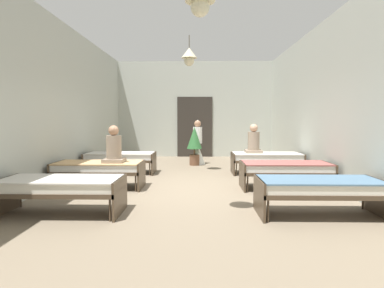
# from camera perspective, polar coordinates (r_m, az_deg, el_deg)

# --- Properties ---
(ground_plane) EXTENTS (6.75, 12.39, 0.10)m
(ground_plane) POSITION_cam_1_polar(r_m,az_deg,el_deg) (6.93, -0.04, -8.43)
(ground_plane) COLOR #7A6B56
(room_shell) EXTENTS (6.55, 11.99, 3.81)m
(room_shell) POSITION_cam_1_polar(r_m,az_deg,el_deg) (8.10, 0.15, 7.38)
(room_shell) COLOR #B2B7AD
(room_shell) RESTS_ON ground
(bed_left_row_0) EXTENTS (1.90, 0.84, 0.57)m
(bed_left_row_0) POSITION_cam_1_polar(r_m,az_deg,el_deg) (5.42, -22.62, -7.14)
(bed_left_row_0) COLOR #473828
(bed_left_row_0) RESTS_ON ground
(bed_right_row_0) EXTENTS (1.90, 0.84, 0.57)m
(bed_right_row_0) POSITION_cam_1_polar(r_m,az_deg,el_deg) (5.32, 22.10, -7.35)
(bed_right_row_0) COLOR #473828
(bed_right_row_0) RESTS_ON ground
(bed_left_row_1) EXTENTS (1.90, 0.84, 0.57)m
(bed_left_row_1) POSITION_cam_1_polar(r_m,az_deg,el_deg) (7.17, -16.50, -4.21)
(bed_left_row_1) COLOR #473828
(bed_left_row_1) RESTS_ON ground
(bed_right_row_1) EXTENTS (1.90, 0.84, 0.57)m
(bed_right_row_1) POSITION_cam_1_polar(r_m,az_deg,el_deg) (7.10, 16.60, -4.30)
(bed_right_row_1) COLOR #473828
(bed_right_row_1) RESTS_ON ground
(bed_left_row_2) EXTENTS (1.90, 0.84, 0.57)m
(bed_left_row_2) POSITION_cam_1_polar(r_m,az_deg,el_deg) (8.99, -12.83, -2.41)
(bed_left_row_2) COLOR #473828
(bed_left_row_2) RESTS_ON ground
(bed_right_row_2) EXTENTS (1.90, 0.84, 0.57)m
(bed_right_row_2) POSITION_cam_1_polar(r_m,az_deg,el_deg) (8.92, 13.35, -2.47)
(bed_right_row_2) COLOR #473828
(bed_right_row_2) RESTS_ON ground
(nurse_near_aisle) EXTENTS (0.52, 0.52, 1.49)m
(nurse_near_aisle) POSITION_cam_1_polar(r_m,az_deg,el_deg) (10.50, 1.02, -0.83)
(nurse_near_aisle) COLOR white
(nurse_near_aisle) RESTS_ON ground
(patient_seated_primary) EXTENTS (0.44, 0.44, 0.80)m
(patient_seated_primary) POSITION_cam_1_polar(r_m,az_deg,el_deg) (6.97, -13.99, -0.85)
(patient_seated_primary) COLOR gray
(patient_seated_primary) RESTS_ON bed_left_row_1
(patient_seated_secondary) EXTENTS (0.44, 0.44, 0.80)m
(patient_seated_secondary) POSITION_cam_1_polar(r_m,az_deg,el_deg) (8.87, 11.11, 0.32)
(patient_seated_secondary) COLOR gray
(patient_seated_secondary) RESTS_ON bed_right_row_2
(potted_plant) EXTENTS (0.49, 0.49, 1.26)m
(potted_plant) POSITION_cam_1_polar(r_m,az_deg,el_deg) (10.26, 0.45, 0.43)
(potted_plant) COLOR brown
(potted_plant) RESTS_ON ground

